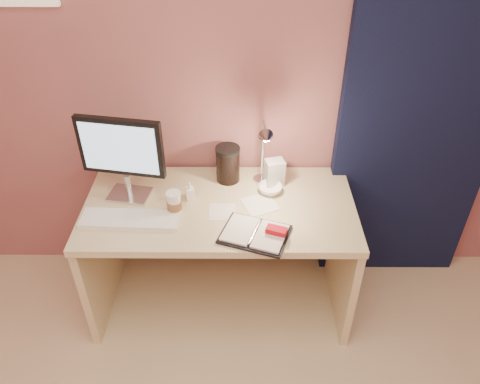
{
  "coord_description": "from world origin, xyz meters",
  "views": [
    {
      "loc": [
        0.12,
        -0.51,
        2.23
      ],
      "look_at": [
        0.11,
        1.33,
        0.85
      ],
      "focal_mm": 35.0,
      "sensor_mm": 36.0,
      "label": 1
    }
  ],
  "objects_px": {
    "bowl": "(270,189)",
    "desk_lamp": "(262,152)",
    "coffee_cup": "(174,203)",
    "dark_jar": "(228,166)",
    "monitor": "(122,151)",
    "keyboard": "(130,219)",
    "product_box": "(274,172)",
    "lotion_bottle": "(190,191)",
    "desk": "(221,228)",
    "planner": "(257,233)"
  },
  "relations": [
    {
      "from": "planner",
      "to": "lotion_bottle",
      "type": "distance_m",
      "value": 0.44
    },
    {
      "from": "monitor",
      "to": "bowl",
      "type": "bearing_deg",
      "value": 13.11
    },
    {
      "from": "keyboard",
      "to": "bowl",
      "type": "xyz_separation_m",
      "value": [
        0.7,
        0.24,
        0.01
      ]
    },
    {
      "from": "keyboard",
      "to": "planner",
      "type": "relative_size",
      "value": 1.31
    },
    {
      "from": "bowl",
      "to": "monitor",
      "type": "bearing_deg",
      "value": -177.02
    },
    {
      "from": "coffee_cup",
      "to": "dark_jar",
      "type": "xyz_separation_m",
      "value": [
        0.26,
        0.29,
        0.03
      ]
    },
    {
      "from": "bowl",
      "to": "desk_lamp",
      "type": "distance_m",
      "value": 0.24
    },
    {
      "from": "dark_jar",
      "to": "desk",
      "type": "bearing_deg",
      "value": -104.38
    },
    {
      "from": "monitor",
      "to": "keyboard",
      "type": "height_order",
      "value": "monitor"
    },
    {
      "from": "monitor",
      "to": "dark_jar",
      "type": "xyz_separation_m",
      "value": [
        0.52,
        0.15,
        -0.18
      ]
    },
    {
      "from": "bowl",
      "to": "product_box",
      "type": "distance_m",
      "value": 0.1
    },
    {
      "from": "monitor",
      "to": "lotion_bottle",
      "type": "bearing_deg",
      "value": 6.16
    },
    {
      "from": "dark_jar",
      "to": "desk_lamp",
      "type": "relative_size",
      "value": 0.46
    },
    {
      "from": "monitor",
      "to": "bowl",
      "type": "height_order",
      "value": "monitor"
    },
    {
      "from": "coffee_cup",
      "to": "lotion_bottle",
      "type": "bearing_deg",
      "value": 57.75
    },
    {
      "from": "dark_jar",
      "to": "product_box",
      "type": "relative_size",
      "value": 1.24
    },
    {
      "from": "desk",
      "to": "keyboard",
      "type": "distance_m",
      "value": 0.53
    },
    {
      "from": "desk_lamp",
      "to": "desk",
      "type": "bearing_deg",
      "value": -172.07
    },
    {
      "from": "monitor",
      "to": "product_box",
      "type": "distance_m",
      "value": 0.8
    },
    {
      "from": "lotion_bottle",
      "to": "desk_lamp",
      "type": "xyz_separation_m",
      "value": [
        0.37,
        0.07,
        0.2
      ]
    },
    {
      "from": "desk",
      "to": "lotion_bottle",
      "type": "relative_size",
      "value": 13.84
    },
    {
      "from": "bowl",
      "to": "desk_lamp",
      "type": "xyz_separation_m",
      "value": [
        -0.05,
        0.0,
        0.23
      ]
    },
    {
      "from": "coffee_cup",
      "to": "desk_lamp",
      "type": "relative_size",
      "value": 0.3
    },
    {
      "from": "product_box",
      "to": "dark_jar",
      "type": "bearing_deg",
      "value": 156.76
    },
    {
      "from": "desk_lamp",
      "to": "bowl",
      "type": "bearing_deg",
      "value": -8.24
    },
    {
      "from": "bowl",
      "to": "desk_lamp",
      "type": "relative_size",
      "value": 0.32
    },
    {
      "from": "coffee_cup",
      "to": "bowl",
      "type": "xyz_separation_m",
      "value": [
        0.49,
        0.17,
        -0.04
      ]
    },
    {
      "from": "keyboard",
      "to": "product_box",
      "type": "relative_size",
      "value": 3.3
    },
    {
      "from": "bowl",
      "to": "lotion_bottle",
      "type": "distance_m",
      "value": 0.42
    },
    {
      "from": "desk",
      "to": "desk_lamp",
      "type": "bearing_deg",
      "value": 11.09
    },
    {
      "from": "monitor",
      "to": "dark_jar",
      "type": "relative_size",
      "value": 2.53
    },
    {
      "from": "desk_lamp",
      "to": "dark_jar",
      "type": "bearing_deg",
      "value": 144.93
    },
    {
      "from": "planner",
      "to": "dark_jar",
      "type": "relative_size",
      "value": 2.03
    },
    {
      "from": "keyboard",
      "to": "lotion_bottle",
      "type": "height_order",
      "value": "lotion_bottle"
    },
    {
      "from": "bowl",
      "to": "desk_lamp",
      "type": "bearing_deg",
      "value": 174.92
    },
    {
      "from": "product_box",
      "to": "desk_lamp",
      "type": "height_order",
      "value": "desk_lamp"
    },
    {
      "from": "desk",
      "to": "coffee_cup",
      "type": "distance_m",
      "value": 0.38
    },
    {
      "from": "coffee_cup",
      "to": "desk_lamp",
      "type": "height_order",
      "value": "desk_lamp"
    },
    {
      "from": "monitor",
      "to": "coffee_cup",
      "type": "height_order",
      "value": "monitor"
    },
    {
      "from": "monitor",
      "to": "product_box",
      "type": "bearing_deg",
      "value": 18.74
    },
    {
      "from": "keyboard",
      "to": "product_box",
      "type": "distance_m",
      "value": 0.8
    },
    {
      "from": "keyboard",
      "to": "dark_jar",
      "type": "height_order",
      "value": "dark_jar"
    },
    {
      "from": "planner",
      "to": "coffee_cup",
      "type": "relative_size",
      "value": 3.06
    },
    {
      "from": "desk",
      "to": "planner",
      "type": "distance_m",
      "value": 0.43
    },
    {
      "from": "planner",
      "to": "bowl",
      "type": "xyz_separation_m",
      "value": [
        0.08,
        0.35,
        0.01
      ]
    },
    {
      "from": "monitor",
      "to": "dark_jar",
      "type": "bearing_deg",
      "value": 26.78
    },
    {
      "from": "monitor",
      "to": "keyboard",
      "type": "bearing_deg",
      "value": -68.36
    },
    {
      "from": "product_box",
      "to": "monitor",
      "type": "bearing_deg",
      "value": 173.96
    },
    {
      "from": "bowl",
      "to": "product_box",
      "type": "bearing_deg",
      "value": 72.43
    },
    {
      "from": "desk",
      "to": "monitor",
      "type": "height_order",
      "value": "monitor"
    }
  ]
}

